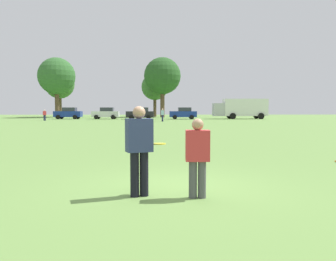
{
  "coord_description": "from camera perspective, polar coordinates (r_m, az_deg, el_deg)",
  "views": [
    {
      "loc": [
        -0.35,
        -7.61,
        1.75
      ],
      "look_at": [
        -0.12,
        0.17,
        1.25
      ],
      "focal_mm": 37.58,
      "sensor_mm": 36.0,
      "label": 1
    }
  ],
  "objects": [
    {
      "name": "tree_west_maple",
      "position": [
        71.61,
        -17.18,
        7.21
      ],
      "size": [
        5.68,
        5.68,
        9.23
      ],
      "color": "brown",
      "rests_on": "ground"
    },
    {
      "name": "bystander_sideline_watcher",
      "position": [
        51.02,
        -19.39,
        2.48
      ],
      "size": [
        0.48,
        0.42,
        1.52
      ],
      "color": "#1E234C",
      "rests_on": "ground"
    },
    {
      "name": "tree_east_birch",
      "position": [
        69.91,
        -2.15,
        7.08
      ],
      "size": [
        5.27,
        5.27,
        8.56
      ],
      "color": "brown",
      "rests_on": "ground"
    },
    {
      "name": "frisbee",
      "position": [
        7.17,
        -1.43,
        -2.17
      ],
      "size": [
        0.27,
        0.27,
        0.04
      ],
      "color": "yellow"
    },
    {
      "name": "player_defender",
      "position": [
        6.84,
        4.81,
        -3.78
      ],
      "size": [
        0.47,
        0.28,
        1.55
      ],
      "color": "#4C4C51",
      "rests_on": "ground"
    },
    {
      "name": "player_thrower",
      "position": [
        6.94,
        -4.69,
        -2.49
      ],
      "size": [
        0.57,
        0.44,
        1.79
      ],
      "color": "black",
      "rests_on": "ground"
    },
    {
      "name": "box_truck",
      "position": [
        57.27,
        11.77,
        3.61
      ],
      "size": [
        8.53,
        3.08,
        3.18
      ],
      "color": "white",
      "rests_on": "ground"
    },
    {
      "name": "bystander_field_marshal",
      "position": [
        45.11,
        -0.9,
        2.65
      ],
      "size": [
        0.39,
        0.51,
        1.66
      ],
      "color": "#1E234C",
      "rests_on": "ground"
    },
    {
      "name": "ground_plane",
      "position": [
        7.82,
        0.9,
        -9.27
      ],
      "size": [
        167.36,
        167.36,
        0.0
      ],
      "primitive_type": "plane",
      "color": "#6B9347"
    },
    {
      "name": "parked_car_mid_right",
      "position": [
        54.82,
        2.5,
        2.82
      ],
      "size": [
        4.22,
        2.25,
        1.82
      ],
      "color": "navy",
      "rests_on": "ground"
    },
    {
      "name": "parked_car_center",
      "position": [
        53.79,
        -4.5,
        2.8
      ],
      "size": [
        4.22,
        2.25,
        1.82
      ],
      "color": "black",
      "rests_on": "ground"
    },
    {
      "name": "parked_car_mid_left",
      "position": [
        56.2,
        -10.03,
        2.79
      ],
      "size": [
        4.22,
        2.25,
        1.82
      ],
      "color": "silver",
      "rests_on": "ground"
    },
    {
      "name": "tree_center_elm",
      "position": [
        67.06,
        -17.63,
        8.38
      ],
      "size": [
        6.65,
        6.65,
        10.8
      ],
      "color": "brown",
      "rests_on": "ground"
    },
    {
      "name": "parked_car_near_left",
      "position": [
        57.4,
        -15.85,
        2.72
      ],
      "size": [
        4.22,
        2.25,
        1.82
      ],
      "color": "navy",
      "rests_on": "ground"
    },
    {
      "name": "tree_east_oak",
      "position": [
        66.22,
        -0.92,
        8.82
      ],
      "size": [
        6.86,
        6.86,
        11.15
      ],
      "color": "brown",
      "rests_on": "ground"
    }
  ]
}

